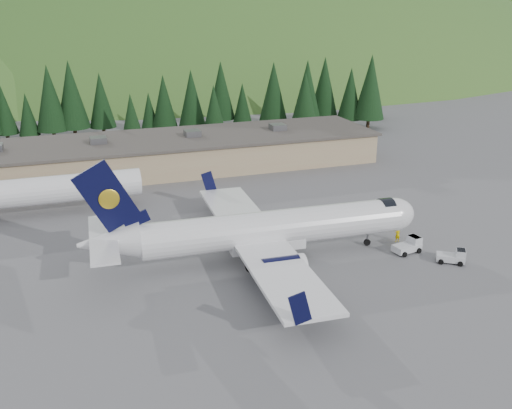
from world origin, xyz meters
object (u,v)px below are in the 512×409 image
(airliner, at_px, (265,230))
(second_airliner, at_px, (29,191))
(ramp_worker, at_px, (398,234))
(baggage_tug_a, at_px, (409,245))
(terminal_building, at_px, (163,153))
(baggage_tug_b, at_px, (453,257))

(airliner, relative_size, second_airliner, 1.33)
(airliner, height_order, ramp_worker, airliner)
(baggage_tug_a, height_order, terminal_building, terminal_building)
(second_airliner, xyz_separation_m, baggage_tug_a, (39.41, -25.52, -2.57))
(second_airliner, xyz_separation_m, terminal_building, (19.91, 16.00, -0.70))
(second_airliner, height_order, baggage_tug_b, second_airliner)
(second_airliner, relative_size, terminal_building, 0.39)
(baggage_tug_a, bearing_deg, airliner, 156.95)
(second_airliner, bearing_deg, ramp_worker, -29.67)
(ramp_worker, bearing_deg, terminal_building, -65.92)
(baggage_tug_b, distance_m, terminal_building, 50.69)
(terminal_building, distance_m, ramp_worker, 43.50)
(airliner, relative_size, baggage_tug_b, 11.46)
(terminal_building, relative_size, ramp_worker, 39.40)
(baggage_tug_a, bearing_deg, terminal_building, 105.04)
(second_airliner, xyz_separation_m, ramp_worker, (39.78, -22.66, -2.42))
(airliner, distance_m, baggage_tug_a, 16.16)
(airliner, relative_size, terminal_building, 0.52)
(second_airliner, relative_size, ramp_worker, 15.26)
(airliner, xyz_separation_m, terminal_building, (-3.94, 37.95, -0.62))
(ramp_worker, bearing_deg, second_airliner, -32.78)
(second_airliner, bearing_deg, baggage_tug_b, -34.83)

